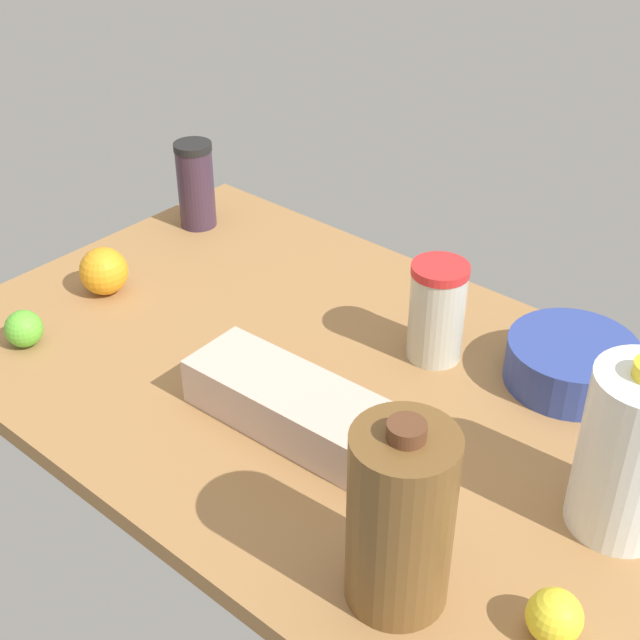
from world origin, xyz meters
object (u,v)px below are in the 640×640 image
object	(u,v)px
egg_carton	(291,405)
shaker_bottle	(196,185)
lime_beside_bowl	(24,329)
mixing_bowl	(571,363)
chocolate_milk_jug	(400,519)
milk_jug	(632,452)
orange_near_front	(104,271)
tumbler_cup	(437,311)
lemon_far_back	(554,617)

from	to	relation	value
egg_carton	shaker_bottle	distance (cm)	64.15
egg_carton	lime_beside_bowl	distance (cm)	46.97
shaker_bottle	mixing_bowl	xyz separation A→B (cm)	(-79.44, -1.67, -5.09)
chocolate_milk_jug	shaker_bottle	size ratio (longest dim) A/B	1.46
milk_jug	orange_near_front	bearing A→B (deg)	4.78
shaker_bottle	lime_beside_bowl	world-z (taller)	shaker_bottle
mixing_bowl	lime_beside_bowl	bearing A→B (deg)	34.36
milk_jug	orange_near_front	xyz separation A→B (cm)	(90.78, 7.59, -7.10)
chocolate_milk_jug	lime_beside_bowl	xyz separation A→B (cm)	(73.62, -0.65, -8.61)
egg_carton	chocolate_milk_jug	bearing A→B (deg)	151.98
milk_jug	mixing_bowl	bearing A→B (deg)	-50.62
tumbler_cup	milk_jug	bearing A→B (deg)	159.13
mixing_bowl	orange_near_front	world-z (taller)	orange_near_front
tumbler_cup	lemon_far_back	bearing A→B (deg)	138.82
egg_carton	shaker_bottle	world-z (taller)	shaker_bottle
lemon_far_back	egg_carton	bearing A→B (deg)	-9.50
orange_near_front	milk_jug	bearing A→B (deg)	-175.22
shaker_bottle	orange_near_front	size ratio (longest dim) A/B	2.05
chocolate_milk_jug	orange_near_front	size ratio (longest dim) A/B	2.99
lime_beside_bowl	shaker_bottle	bearing A→B (deg)	-78.04
tumbler_cup	lemon_far_back	world-z (taller)	tumbler_cup
chocolate_milk_jug	orange_near_front	xyz separation A→B (cm)	(76.80, -18.91, -7.46)
mixing_bowl	orange_near_front	bearing A→B (deg)	21.97
chocolate_milk_jug	lemon_far_back	bearing A→B (deg)	-158.97
lime_beside_bowl	lemon_far_back	distance (cm)	90.04
tumbler_cup	mixing_bowl	distance (cm)	21.14
mixing_bowl	lemon_far_back	world-z (taller)	mixing_bowl
orange_near_front	chocolate_milk_jug	bearing A→B (deg)	166.17
tumbler_cup	lime_beside_bowl	size ratio (longest dim) A/B	2.70
milk_jug	chocolate_milk_jug	world-z (taller)	chocolate_milk_jug
shaker_bottle	orange_near_front	xyz separation A→B (cm)	(-6.56, 27.72, -4.38)
lime_beside_bowl	lemon_far_back	size ratio (longest dim) A/B	0.97
egg_carton	tumbler_cup	bearing A→B (deg)	-103.81
mixing_bowl	orange_near_front	distance (cm)	78.59
orange_near_front	lemon_far_back	size ratio (longest dim) A/B	1.35
mixing_bowl	lemon_far_back	size ratio (longest dim) A/B	3.13
chocolate_milk_jug	tumbler_cup	size ratio (longest dim) A/B	1.53
shaker_bottle	lemon_far_back	world-z (taller)	shaker_bottle
tumbler_cup	mixing_bowl	xyz separation A→B (cm)	(-19.12, -7.69, -4.68)
milk_jug	orange_near_front	world-z (taller)	milk_jug
orange_near_front	mixing_bowl	bearing A→B (deg)	-158.03
milk_jug	chocolate_milk_jug	distance (cm)	29.96
orange_near_front	lime_beside_bowl	distance (cm)	18.56
tumbler_cup	mixing_bowl	world-z (taller)	tumbler_cup
mixing_bowl	egg_carton	bearing A→B (deg)	54.57
egg_carton	tumbler_cup	size ratio (longest dim) A/B	1.94
milk_jug	lemon_far_back	world-z (taller)	milk_jug
mixing_bowl	orange_near_front	size ratio (longest dim) A/B	2.33
egg_carton	tumbler_cup	xyz separation A→B (cm)	(-5.47, -26.88, 4.56)
milk_jug	shaker_bottle	bearing A→B (deg)	-11.69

